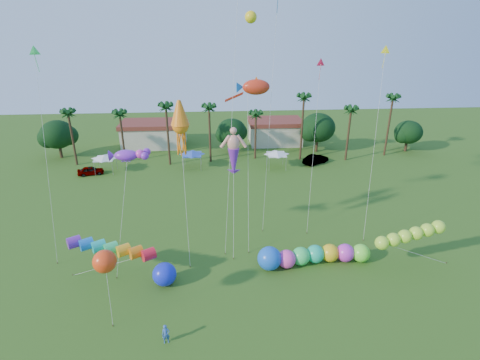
{
  "coord_description": "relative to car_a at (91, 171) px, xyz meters",
  "views": [
    {
      "loc": [
        -2.36,
        -22.31,
        22.74
      ],
      "look_at": [
        0.0,
        10.0,
        9.0
      ],
      "focal_mm": 28.0,
      "sensor_mm": 36.0,
      "label": 1
    }
  ],
  "objects": [
    {
      "name": "rainbow_tube",
      "position": [
        11.6,
        -28.18,
        2.48
      ],
      "size": [
        9.79,
        3.97,
        3.72
      ],
      "color": "red",
      "rests_on": "ground"
    },
    {
      "name": "ground",
      "position": [
        22.25,
        -35.16,
        -0.68
      ],
      "size": [
        160.0,
        160.0,
        0.0
      ],
      "primitive_type": "plane",
      "color": "#285116",
      "rests_on": "ground"
    },
    {
      "name": "lobster_kite",
      "position": [
        11.61,
        -23.42,
        10.44
      ],
      "size": [
        3.86,
        4.98,
        11.87
      ],
      "color": "purple",
      "rests_on": "ground"
    },
    {
      "name": "delta_kite_yellow",
      "position": [
        37.23,
        -19.34,
        18.87
      ],
      "size": [
        1.45,
        3.44,
        20.62
      ],
      "color": "#FFF11A",
      "rests_on": "ground"
    },
    {
      "name": "tree_line",
      "position": [
        25.81,
        8.83,
        3.6
      ],
      "size": [
        69.46,
        8.91,
        11.0
      ],
      "color": "#3A2819",
      "rests_on": "ground"
    },
    {
      "name": "delta_kite_red",
      "position": [
        31.39,
        -17.07,
        17.55
      ],
      "size": [
        1.6,
        3.74,
        19.23
      ],
      "color": "red",
      "rests_on": "ground"
    },
    {
      "name": "spectator_b",
      "position": [
        25.4,
        -26.08,
        0.16
      ],
      "size": [
        0.98,
        0.87,
        1.69
      ],
      "primitive_type": "imported",
      "rotation": [
        0.0,
        0.0,
        -0.33
      ],
      "color": "#AF9892",
      "rests_on": "ground"
    },
    {
      "name": "tent_row",
      "position": [
        16.25,
        1.17,
        2.07
      ],
      "size": [
        31.0,
        4.0,
        0.6
      ],
      "color": "white",
      "rests_on": "ground"
    },
    {
      "name": "buildings_row",
      "position": [
        19.16,
        14.84,
        1.32
      ],
      "size": [
        35.0,
        7.0,
        4.0
      ],
      "color": "beige",
      "rests_on": "ground"
    },
    {
      "name": "car_a",
      "position": [
        0.0,
        0.0,
        0.0
      ],
      "size": [
        4.26,
        2.5,
        1.36
      ],
      "primitive_type": "imported",
      "rotation": [
        0.0,
        0.0,
        1.81
      ],
      "color": "#4C4C54",
      "rests_on": "ground"
    },
    {
      "name": "orange_ball_kite",
      "position": [
        11.3,
        -32.93,
        5.18
      ],
      "size": [
        1.85,
        1.85,
        6.76
      ],
      "color": "#FF4014",
      "rests_on": "ground"
    },
    {
      "name": "caterpillar_inflatable",
      "position": [
        29.21,
        -26.35,
        0.32
      ],
      "size": [
        11.74,
        3.09,
        2.38
      ],
      "rotation": [
        0.0,
        0.0,
        0.08
      ],
      "color": "#FE42B3",
      "rests_on": "ground"
    },
    {
      "name": "squid_kite",
      "position": [
        16.76,
        -22.4,
        12.93
      ],
      "size": [
        2.02,
        4.7,
        16.16
      ],
      "color": "orange",
      "rests_on": "ground"
    },
    {
      "name": "blue_ball",
      "position": [
        14.96,
        -28.48,
        0.43
      ],
      "size": [
        2.22,
        2.22,
        2.22
      ],
      "primitive_type": "sphere",
      "color": "#1929E5",
      "rests_on": "ground"
    },
    {
      "name": "delta_kite_green",
      "position": [
        4.01,
        -20.88,
        19.1
      ],
      "size": [
        1.11,
        3.96,
        20.82
      ],
      "color": "#39F264",
      "rests_on": "ground"
    },
    {
      "name": "fish_kite",
      "position": [
        24.33,
        -19.18,
        15.95
      ],
      "size": [
        4.39,
        6.11,
        17.51
      ],
      "color": "red",
      "rests_on": "ground"
    },
    {
      "name": "merman_kite",
      "position": [
        21.84,
        -21.83,
        9.73
      ],
      "size": [
        2.15,
        3.96,
        12.78
      ],
      "color": "#E59482",
      "rests_on": "ground"
    },
    {
      "name": "car_b",
      "position": [
        37.4,
        2.34,
        0.12
      ],
      "size": [
        5.02,
        4.09,
        1.61
      ],
      "primitive_type": "imported",
      "rotation": [
        0.0,
        0.0,
        2.15
      ],
      "color": "#4C4C54",
      "rests_on": "ground"
    },
    {
      "name": "green_worm",
      "position": [
        35.84,
        -27.66,
        2.34
      ],
      "size": [
        11.11,
        2.54,
        3.83
      ],
      "color": "#ACEC34",
      "rests_on": "ground"
    },
    {
      "name": "spectator_a",
      "position": [
        15.83,
        -35.52,
        0.14
      ],
      "size": [
        0.65,
        0.47,
        1.64
      ],
      "primitive_type": "imported",
      "rotation": [
        0.0,
        0.0,
        0.14
      ],
      "color": "#325EB0",
      "rests_on": "ground"
    }
  ]
}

